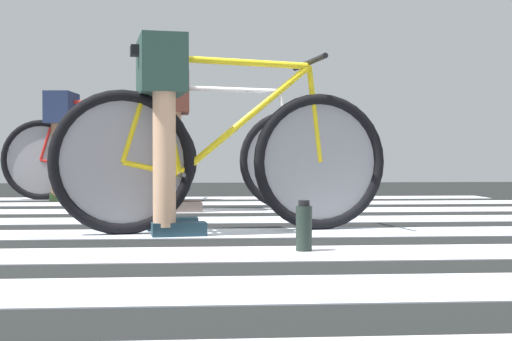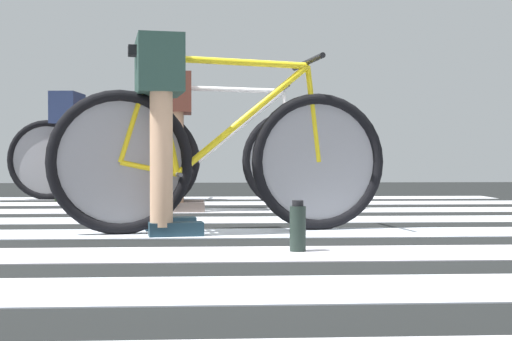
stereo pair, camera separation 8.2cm
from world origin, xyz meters
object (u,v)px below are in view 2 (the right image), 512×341
(cyclist_1_of_3, at_px, (160,107))
(cyclist_3_of_3, at_px, (68,131))
(bicycle_3_of_3, at_px, (103,157))
(water_bottle, at_px, (298,228))
(bicycle_1_of_3, at_px, (222,157))
(cyclist_2_of_3, at_px, (177,122))
(bicycle_2_of_3, at_px, (220,157))

(cyclist_1_of_3, distance_m, cyclist_3_of_3, 3.06)
(bicycle_3_of_3, xyz_separation_m, water_bottle, (1.35, -3.56, -0.29))
(water_bottle, bearing_deg, bicycle_1_of_3, 111.65)
(bicycle_1_of_3, xyz_separation_m, cyclist_2_of_3, (-0.31, 1.46, 0.25))
(cyclist_1_of_3, distance_m, bicycle_3_of_3, 2.95)
(cyclist_1_of_3, bearing_deg, cyclist_2_of_3, 81.03)
(cyclist_2_of_3, bearing_deg, bicycle_2_of_3, 0.00)
(bicycle_3_of_3, relative_size, water_bottle, 8.29)
(cyclist_2_of_3, xyz_separation_m, water_bottle, (0.61, -2.23, -0.53))
(cyclist_3_of_3, bearing_deg, water_bottle, -60.71)
(bicycle_2_of_3, relative_size, cyclist_2_of_3, 1.78)
(cyclist_1_of_3, xyz_separation_m, cyclist_3_of_3, (-1.05, 2.87, -0.01))
(bicycle_1_of_3, xyz_separation_m, bicycle_3_of_3, (-1.04, 2.80, 0.00))
(bicycle_1_of_3, relative_size, water_bottle, 8.23)
(bicycle_2_of_3, height_order, cyclist_2_of_3, cyclist_2_of_3)
(cyclist_3_of_3, bearing_deg, cyclist_2_of_3, -48.02)
(bicycle_1_of_3, distance_m, cyclist_3_of_3, 3.14)
(bicycle_2_of_3, xyz_separation_m, bicycle_3_of_3, (-1.04, 1.32, 0.00))
(bicycle_1_of_3, bearing_deg, bicycle_3_of_3, 101.33)
(cyclist_3_of_3, height_order, water_bottle, cyclist_3_of_3)
(bicycle_3_of_3, height_order, cyclist_3_of_3, cyclist_3_of_3)
(cyclist_1_of_3, height_order, bicycle_3_of_3, cyclist_1_of_3)
(bicycle_2_of_3, distance_m, cyclist_3_of_3, 1.92)
(cyclist_1_of_3, relative_size, cyclist_3_of_3, 1.02)
(bicycle_1_of_3, xyz_separation_m, cyclist_1_of_3, (-0.31, -0.05, 0.25))
(bicycle_1_of_3, relative_size, cyclist_3_of_3, 1.80)
(bicycle_3_of_3, bearing_deg, cyclist_1_of_3, -70.98)
(bicycle_2_of_3, bearing_deg, water_bottle, -84.55)
(cyclist_1_of_3, distance_m, water_bottle, 1.08)
(bicycle_2_of_3, bearing_deg, bicycle_1_of_3, -92.25)
(cyclist_1_of_3, xyz_separation_m, water_bottle, (0.61, -0.71, -0.53))
(water_bottle, bearing_deg, bicycle_3_of_3, 110.71)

